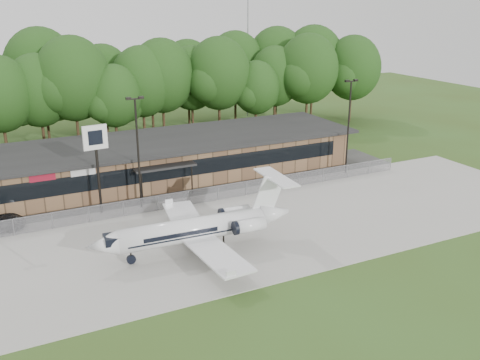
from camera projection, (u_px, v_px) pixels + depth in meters
ground at (280, 275)px, 37.14m from camera, size 160.00×160.00×0.00m
apron at (230, 232)px, 43.92m from camera, size 64.00×18.00×0.08m
parking_lot at (182, 189)px, 53.68m from camera, size 50.00×9.00×0.06m
terminal at (166, 158)px, 56.75m from camera, size 41.00×11.65×4.30m
fence at (198, 196)px, 49.62m from camera, size 46.00×0.04×1.52m
treeline at (120, 84)px, 70.36m from camera, size 72.00×12.00×15.00m
radio_mast at (248, 37)px, 83.06m from camera, size 0.20×0.20×25.00m
light_pole_mid at (138, 145)px, 47.12m from camera, size 1.55×0.30×10.23m
light_pole_right at (349, 120)px, 56.76m from camera, size 1.55×0.30×10.23m
business_jet at (200, 229)px, 39.86m from camera, size 15.87×14.12×5.35m
pole_sign at (96, 147)px, 45.81m from camera, size 2.12×0.42×8.04m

